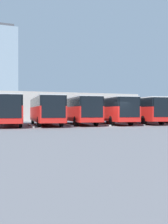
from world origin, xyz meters
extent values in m
plane|color=slate|center=(0.00, 0.00, 0.00)|extent=(600.00, 600.00, 0.00)
cube|color=red|center=(-9.91, -6.29, 1.25)|extent=(3.87, 12.01, 1.60)
cube|color=black|center=(-9.91, -6.29, 2.54)|extent=(3.82, 11.83, 0.98)
cube|color=silver|center=(-9.91, -6.29, 3.09)|extent=(3.72, 11.53, 0.12)
cylinder|color=black|center=(-8.38, -2.79, 0.53)|extent=(0.42, 1.09, 1.06)
cylinder|color=black|center=(-11.44, -9.80, 0.53)|extent=(0.42, 1.09, 1.06)
cylinder|color=black|center=(-9.24, -10.05, 0.53)|extent=(0.42, 1.09, 1.06)
cube|color=#B2B2AD|center=(-7.93, -4.52, 0.07)|extent=(0.95, 6.04, 0.15)
cube|color=red|center=(-5.95, -5.42, 1.25)|extent=(3.87, 12.01, 1.60)
cube|color=black|center=(-5.95, -5.42, 2.54)|extent=(3.82, 11.83, 0.98)
cube|color=black|center=(-5.26, 0.45, 1.99)|extent=(2.20, 0.30, 2.08)
cube|color=red|center=(-5.26, 0.45, 0.67)|extent=(2.38, 0.34, 0.40)
cube|color=silver|center=(-5.95, -5.42, 3.09)|extent=(3.72, 11.53, 0.12)
cylinder|color=black|center=(-6.62, -1.66, 0.53)|extent=(0.42, 1.09, 1.06)
cylinder|color=black|center=(-4.42, -1.92, 0.53)|extent=(0.42, 1.09, 1.06)
cylinder|color=black|center=(-7.47, -8.92, 0.53)|extent=(0.42, 1.09, 1.06)
cylinder|color=black|center=(-5.28, -9.18, 0.53)|extent=(0.42, 1.09, 1.06)
cube|color=#B2B2AD|center=(-3.96, -3.65, 0.07)|extent=(0.95, 6.04, 0.15)
cube|color=red|center=(-1.98, -5.63, 1.25)|extent=(3.87, 12.01, 1.60)
cube|color=black|center=(-1.98, -5.63, 2.54)|extent=(3.82, 11.83, 0.98)
cube|color=black|center=(-1.29, 0.25, 1.99)|extent=(2.20, 0.30, 2.08)
cube|color=red|center=(-1.29, 0.25, 0.67)|extent=(2.38, 0.34, 0.40)
cube|color=silver|center=(-1.98, -5.63, 3.09)|extent=(3.72, 11.53, 0.12)
cylinder|color=black|center=(-2.65, -1.87, 0.53)|extent=(0.42, 1.09, 1.06)
cylinder|color=black|center=(-0.46, -2.12, 0.53)|extent=(0.42, 1.09, 1.06)
cylinder|color=black|center=(-3.51, -9.13, 0.53)|extent=(0.42, 1.09, 1.06)
cylinder|color=black|center=(-1.31, -9.39, 0.53)|extent=(0.42, 1.09, 1.06)
cube|color=#B2B2AD|center=(0.00, -3.86, 0.07)|extent=(0.95, 6.04, 0.15)
cube|color=red|center=(1.98, -6.03, 1.25)|extent=(3.87, 12.01, 1.60)
cube|color=black|center=(1.98, -6.03, 2.54)|extent=(3.82, 11.83, 0.98)
cube|color=black|center=(2.67, -0.16, 1.99)|extent=(2.20, 0.30, 2.08)
cube|color=red|center=(2.67, -0.16, 0.67)|extent=(2.38, 0.34, 0.40)
cube|color=silver|center=(1.98, -6.03, 3.09)|extent=(3.72, 11.53, 0.12)
cylinder|color=black|center=(1.31, -2.27, 0.53)|extent=(0.42, 1.09, 1.06)
cylinder|color=black|center=(3.51, -2.53, 0.53)|extent=(0.42, 1.09, 1.06)
cylinder|color=black|center=(0.46, -9.54, 0.53)|extent=(0.42, 1.09, 1.06)
cylinder|color=black|center=(2.65, -9.79, 0.53)|extent=(0.42, 1.09, 1.06)
cube|color=#B2B2AD|center=(3.96, -4.26, 0.07)|extent=(0.95, 6.04, 0.15)
cube|color=red|center=(5.95, -5.68, 1.25)|extent=(3.87, 12.01, 1.60)
cube|color=black|center=(5.95, -5.68, 2.54)|extent=(3.82, 11.83, 0.98)
cube|color=black|center=(6.64, 0.19, 1.99)|extent=(2.20, 0.30, 2.08)
cube|color=red|center=(6.64, 0.20, 0.67)|extent=(2.38, 0.34, 0.40)
cube|color=silver|center=(5.95, -5.68, 3.09)|extent=(3.72, 11.53, 0.12)
cylinder|color=black|center=(5.28, -1.92, 0.53)|extent=(0.42, 1.09, 1.06)
cylinder|color=black|center=(7.47, -2.18, 0.53)|extent=(0.42, 1.09, 1.06)
cylinder|color=black|center=(4.42, -9.18, 0.53)|extent=(0.42, 1.09, 1.06)
cylinder|color=black|center=(6.62, -9.44, 0.53)|extent=(0.42, 1.09, 1.06)
cube|color=#B2B2AD|center=(7.93, -3.91, 0.07)|extent=(0.95, 6.04, 0.15)
cube|color=red|center=(9.91, -5.94, 1.25)|extent=(3.87, 12.01, 1.60)
cube|color=black|center=(9.91, -5.94, 2.54)|extent=(3.82, 11.83, 0.98)
cube|color=black|center=(10.60, -0.06, 1.99)|extent=(2.20, 0.30, 2.08)
cube|color=red|center=(10.60, -0.06, 0.67)|extent=(2.38, 0.34, 0.40)
cube|color=silver|center=(9.91, -5.94, 3.09)|extent=(3.72, 11.53, 0.12)
cylinder|color=black|center=(9.24, -2.17, 0.53)|extent=(0.42, 1.09, 1.06)
cylinder|color=black|center=(8.38, -9.44, 0.53)|extent=(0.42, 1.09, 1.06)
cube|color=beige|center=(0.00, -24.66, 2.33)|extent=(28.46, 12.47, 4.65)
cube|color=silver|center=(0.00, -32.40, 4.40)|extent=(28.46, 3.00, 0.24)
cylinder|color=slate|center=(-9.96, -33.50, 2.20)|extent=(0.20, 0.20, 4.40)
cube|color=#93A8B7|center=(-8.57, -187.27, 31.12)|extent=(16.73, 16.73, 62.24)
cube|color=#4C4C51|center=(-8.57, -187.27, 63.44)|extent=(11.71, 11.71, 2.40)
camera|label=1|loc=(13.49, 24.86, 1.53)|focal=45.00mm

